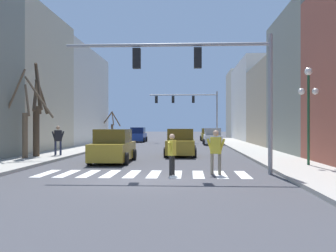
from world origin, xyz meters
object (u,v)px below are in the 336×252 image
pedestrian_on_left_sidewalk (58,138)px  car_parked_left_near (181,143)px  traffic_signal_far (191,104)px  pedestrian_near_right_corner (216,148)px  street_tree_left_near (112,127)px  street_tree_left_far (26,123)px  street_tree_right_near (37,113)px  street_lamp_right_corner (308,96)px  traffic_signal_near (205,71)px  car_parked_left_far (138,135)px  car_parked_right_near (213,137)px  pedestrian_crossing_street (172,151)px  car_parked_left_mid (113,147)px  car_parked_right_far (208,135)px

pedestrian_on_left_sidewalk → car_parked_left_near: bearing=-17.1°
traffic_signal_far → pedestrian_on_left_sidewalk: bearing=-110.2°
pedestrian_near_right_corner → street_tree_left_near: (-10.35, 30.81, 0.79)m
street_tree_left_far → street_tree_right_near: (0.10, 1.44, 0.57)m
street_lamp_right_corner → street_tree_left_near: bearing=117.8°
traffic_signal_near → car_parked_left_far: 32.22m
car_parked_right_near → street_tree_left_far: size_ratio=0.86×
street_lamp_right_corner → street_tree_left_near: size_ratio=1.26×
street_tree_left_far → street_tree_right_near: size_ratio=0.90×
car_parked_left_near → street_tree_left_far: street_tree_left_far is taller
street_tree_left_far → street_lamp_right_corner: bearing=-11.3°
traffic_signal_far → pedestrian_crossing_street: 31.39m
street_lamp_right_corner → pedestrian_crossing_street: 7.31m
car_parked_left_mid → pedestrian_on_left_sidewalk: 5.10m
pedestrian_crossing_street → pedestrian_near_right_corner: 1.78m
traffic_signal_far → car_parked_left_mid: size_ratio=1.73×
car_parked_right_near → street_tree_left_near: (-11.72, 5.69, 1.05)m
car_parked_left_far → traffic_signal_near: bearing=-167.6°
car_parked_left_far → traffic_signal_far: bearing=-95.6°
car_parked_left_mid → street_tree_right_near: (-4.99, 2.04, 1.90)m
car_parked_right_far → pedestrian_near_right_corner: 36.25m
traffic_signal_far → car_parked_left_near: bearing=-92.2°
pedestrian_on_left_sidewalk → pedestrian_near_right_corner: (9.25, -8.10, -0.17)m
car_parked_right_near → traffic_signal_far: bearing=20.7°
car_parked_left_mid → pedestrian_on_left_sidewalk: bearing=-126.9°
traffic_signal_far → car_parked_left_mid: traffic_signal_far is taller
car_parked_right_far → street_tree_right_near: (-11.54, -29.13, 1.97)m
car_parked_left_far → pedestrian_on_left_sidewalk: pedestrian_on_left_sidewalk is taller
pedestrian_near_right_corner → street_tree_right_near: size_ratio=0.32×
traffic_signal_near → pedestrian_crossing_street: (-1.34, -0.51, -3.28)m
traffic_signal_near → car_parked_left_far: (-6.87, 31.29, -3.43)m
street_tree_right_near → street_tree_left_near: bearing=90.5°
traffic_signal_near → street_tree_right_near: size_ratio=1.52×
car_parked_left_near → car_parked_right_near: 15.56m
street_lamp_right_corner → pedestrian_crossing_street: (-6.26, -2.93, -2.38)m
car_parked_left_far → street_tree_right_near: bearing=173.3°
car_parked_right_near → pedestrian_near_right_corner: pedestrian_near_right_corner is taller
street_tree_left_near → street_tree_left_far: bearing=-89.8°
car_parked_right_near → street_tree_left_far: bearing=149.2°
car_parked_left_mid → car_parked_right_near: 21.10m
car_parked_left_near → traffic_signal_near: bearing=-172.8°
car_parked_left_mid → car_parked_right_near: car_parked_left_mid is taller
car_parked_right_far → car_parked_right_near: size_ratio=1.05×
car_parked_right_near → pedestrian_crossing_street: 25.53m
street_lamp_right_corner → car_parked_right_near: street_lamp_right_corner is taller
car_parked_left_near → car_parked_left_mid: 5.96m
street_tree_left_near → street_tree_right_near: (0.19, -23.72, 0.88)m
street_tree_left_far → traffic_signal_far: bearing=69.6°
pedestrian_near_right_corner → street_tree_right_near: bearing=-21.2°
traffic_signal_near → car_parked_right_far: size_ratio=1.88×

